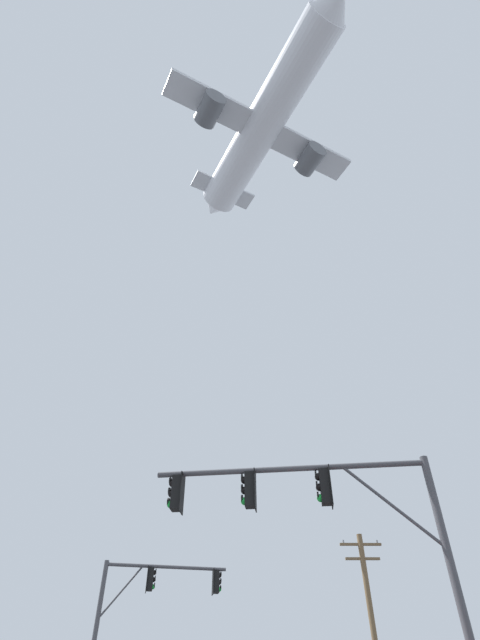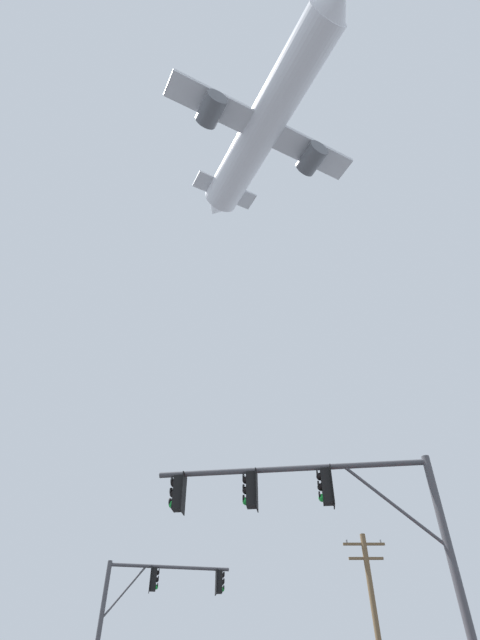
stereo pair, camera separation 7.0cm
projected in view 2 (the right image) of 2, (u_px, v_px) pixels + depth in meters
signal_pole_near at (321, 515)px, 12.07m from camera, size 7.25×1.16×6.39m
signal_pole_far at (145, 604)px, 20.48m from camera, size 5.37×1.20×6.37m
utility_pole at (373, 621)px, 23.16m from camera, size 2.20×0.28×8.56m
airplane at (265, 122)px, 52.22m from camera, size 21.00×27.20×7.86m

